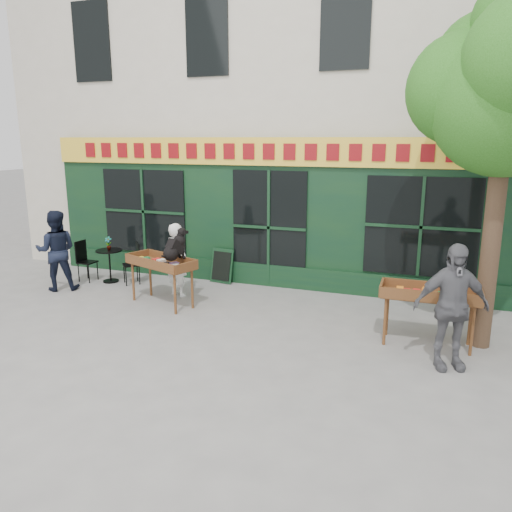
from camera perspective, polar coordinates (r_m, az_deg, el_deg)
The scene contains 14 objects.
ground at distance 9.34m, azimuth -3.11°, elevation -7.24°, with size 80.00×80.00×0.00m, color slate.
building at distance 14.53m, azimuth 6.49°, elevation 19.93°, with size 14.00×7.26×10.00m.
street_tree at distance 8.48m, azimuth 27.21°, elevation 17.55°, with size 3.05×2.90×5.60m.
book_cart_center at distance 10.10m, azimuth -10.80°, elevation -1.00°, with size 1.62×1.10×0.99m.
dog at distance 9.78m, azimuth -9.30°, elevation 1.41°, with size 0.34×0.60×0.60m, color black, non-canonical shape.
woman at distance 10.65m, azimuth -9.01°, elevation -0.41°, with size 0.57×0.37×1.56m, color white.
book_cart_right at distance 8.43m, azimuth 19.23°, elevation -4.38°, with size 1.51×0.65×0.99m.
man_right at distance 7.69m, azimuth 21.40°, elevation -5.42°, with size 1.09×0.45×1.86m, color #55555A.
bistro_table at distance 12.05m, azimuth -16.40°, elevation -0.36°, with size 0.60×0.60×0.76m.
bistro_chair_left at distance 12.36m, azimuth -19.06°, elevation -0.15°, with size 0.38×0.38×0.95m.
bistro_chair_right at distance 11.78m, azimuth -13.68°, elevation -0.42°, with size 0.51×0.51×0.95m.
potted_plant at distance 11.97m, azimuth -16.52°, elevation 1.41°, with size 0.17×0.11×0.32m, color gray.
man_left at distance 11.73m, azimuth -21.86°, elevation 0.57°, with size 0.86×0.67×1.77m, color black.
chalkboard at distance 11.56m, azimuth -3.95°, elevation -1.13°, with size 0.58×0.27×0.79m.
Camera 1 is at (3.47, -8.03, 3.27)m, focal length 35.00 mm.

